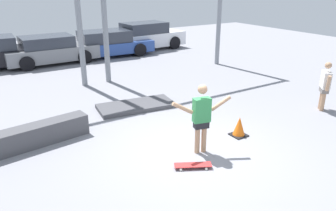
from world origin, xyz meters
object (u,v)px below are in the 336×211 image
Objects in this scene: skateboarder at (202,116)px; manual_pad at (136,106)px; traffic_cone at (239,127)px; skateboard at (193,165)px; parked_car_white at (146,37)px; parked_car_grey at (50,50)px; bystander at (325,85)px; grind_box at (37,135)px; parked_car_blue at (107,44)px.

manual_pad is (0.01, 3.29, -0.84)m from skateboarder.
skateboarder is 3.22× the size of traffic_cone.
skateboard is 12.77m from parked_car_white.
manual_pad is at bearing -84.63° from parked_car_grey.
manual_pad is 3.40m from traffic_cone.
skateboard is 0.18× the size of parked_car_white.
skateboard is 0.54× the size of bystander.
skateboarder reaches higher than parked_car_grey.
skateboard is 3.79m from manual_pad.
parked_car_white is at bearing 73.26° from traffic_cone.
parked_car_grey is (2.31, 8.24, 0.38)m from grind_box.
skateboarder is at bearing 68.51° from skateboard.
traffic_cone is (-3.31, -11.01, -0.48)m from parked_car_white.
parked_car_blue is (2.66, 11.17, 0.57)m from skateboard.
manual_pad is at bearing 16.84° from grind_box.
traffic_cone is (1.89, 0.63, 0.18)m from skateboard.
parked_car_white is at bearing 81.06° from skateboarder.
skateboard is 0.32× the size of grind_box.
parked_car_blue is at bearing -123.87° from bystander.
manual_pad is (3.09, 0.93, -0.19)m from grind_box.
parked_car_white reaches higher than manual_pad.
skateboard is 3.79m from grind_box.
parked_car_grey is at bearing -178.27° from parked_car_white.
skateboarder is 0.39× the size of parked_car_grey.
parked_car_grey is at bearing -175.01° from parked_car_blue.
manual_pad is 0.51× the size of parked_car_blue.
grind_box is 4.88× the size of traffic_cone.
bystander reaches higher than manual_pad.
traffic_cone is at bearing -91.46° from parked_car_blue.
traffic_cone reaches higher than manual_pad.
parked_car_blue is (2.87, 0.11, 0.00)m from parked_car_grey.
skateboard is at bearing -118.50° from parked_car_white.
parked_car_grey reaches higher than skateboard.
grind_box reaches higher than skateboard.
parked_car_white is at bearing 5.46° from parked_car_grey.
skateboarder is 1.10m from skateboard.
parked_car_blue is 10.58m from traffic_cone.
grind_box is 1.06× the size of manual_pad.
grind_box reaches higher than traffic_cone.
parked_car_blue is at bearing -173.98° from parked_car_white.
skateboarder is at bearing -98.46° from parked_car_blue.
grind_box is at bearing -63.47° from bystander.
traffic_cone is (4.42, -2.19, -0.01)m from grind_box.
bystander is at bearing -33.52° from manual_pad.
parked_car_blue is at bearing 1.60° from parked_car_grey.
traffic_cone is at bearing -79.26° from parked_car_grey.
skateboarder reaches higher than parked_car_blue.
skateboard is 11.50m from parked_car_blue.
parked_car_grey is at bearing 96.06° from manual_pad.
skateboard is 0.19× the size of parked_car_grey.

